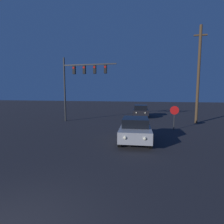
{
  "coord_description": "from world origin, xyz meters",
  "views": [
    {
      "loc": [
        3.04,
        -2.69,
        3.19
      ],
      "look_at": [
        0.0,
        11.89,
        1.53
      ],
      "focal_mm": 28.0,
      "sensor_mm": 36.0,
      "label": 1
    }
  ],
  "objects": [
    {
      "name": "car_near",
      "position": [
        2.26,
        8.48,
        0.82
      ],
      "size": [
        2.16,
        4.01,
        1.56
      ],
      "rotation": [
        0.0,
        0.0,
        3.2
      ],
      "color": "#99999E",
      "rests_on": "ground_plane"
    },
    {
      "name": "traffic_signal_mast",
      "position": [
        -4.28,
        15.33,
        4.89
      ],
      "size": [
        5.92,
        0.3,
        6.98
      ],
      "color": "#2D2D2D",
      "rests_on": "ground_plane"
    },
    {
      "name": "car_far",
      "position": [
        2.07,
        20.43,
        0.82
      ],
      "size": [
        2.14,
        4.0,
        1.56
      ],
      "rotation": [
        0.0,
        0.0,
        3.2
      ],
      "color": "black",
      "rests_on": "ground_plane"
    },
    {
      "name": "stop_sign",
      "position": [
        5.23,
        12.81,
        1.43
      ],
      "size": [
        0.72,
        0.07,
        2.06
      ],
      "color": "#2D2D2D",
      "rests_on": "ground_plane"
    },
    {
      "name": "utility_pole",
      "position": [
        7.99,
        16.85,
        5.06
      ],
      "size": [
        1.27,
        0.28,
        9.88
      ],
      "color": "#4C3823",
      "rests_on": "ground_plane"
    }
  ]
}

